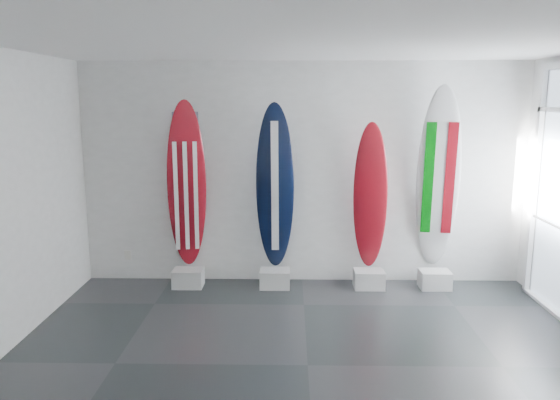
{
  "coord_description": "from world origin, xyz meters",
  "views": [
    {
      "loc": [
        -0.17,
        -4.78,
        2.5
      ],
      "look_at": [
        -0.29,
        1.4,
        1.34
      ],
      "focal_mm": 34.64,
      "sensor_mm": 36.0,
      "label": 1
    }
  ],
  "objects_px": {
    "surfboard_navy": "(275,187)",
    "surfboard_swiss": "(370,197)",
    "surfboard_italy": "(438,179)",
    "surfboard_usa": "(187,186)"
  },
  "relations": [
    {
      "from": "surfboard_navy",
      "to": "surfboard_italy",
      "type": "height_order",
      "value": "surfboard_italy"
    },
    {
      "from": "surfboard_usa",
      "to": "surfboard_swiss",
      "type": "relative_size",
      "value": 1.14
    },
    {
      "from": "surfboard_swiss",
      "to": "surfboard_usa",
      "type": "bearing_deg",
      "value": -169.14
    },
    {
      "from": "surfboard_navy",
      "to": "surfboard_swiss",
      "type": "distance_m",
      "value": 1.27
    },
    {
      "from": "surfboard_usa",
      "to": "surfboard_italy",
      "type": "xyz_separation_m",
      "value": [
        3.32,
        0.0,
        0.09
      ]
    },
    {
      "from": "surfboard_navy",
      "to": "surfboard_swiss",
      "type": "bearing_deg",
      "value": 2.38
    },
    {
      "from": "surfboard_navy",
      "to": "surfboard_italy",
      "type": "distance_m",
      "value": 2.15
    },
    {
      "from": "surfboard_usa",
      "to": "surfboard_swiss",
      "type": "distance_m",
      "value": 2.44
    },
    {
      "from": "surfboard_usa",
      "to": "surfboard_swiss",
      "type": "height_order",
      "value": "surfboard_usa"
    },
    {
      "from": "surfboard_swiss",
      "to": "surfboard_italy",
      "type": "height_order",
      "value": "surfboard_italy"
    }
  ]
}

